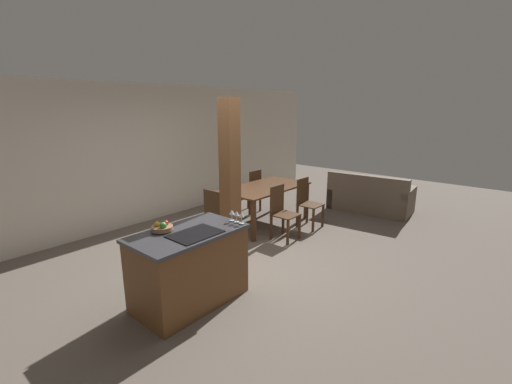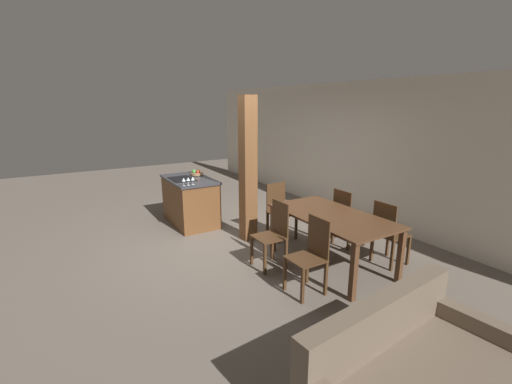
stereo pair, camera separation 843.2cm
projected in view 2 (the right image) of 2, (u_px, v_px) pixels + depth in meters
The scene contains 14 objects.
ground_plane at pixel (228, 239), 5.91m from camera, with size 16.00×16.00×0.00m, color #665B51.
wall_back at pixel (351, 150), 6.97m from camera, with size 11.20×0.08×2.70m.
kitchen_island at pixel (190, 201), 6.61m from camera, with size 1.31×0.76×0.90m.
fruit_bowl at pixel (197, 173), 6.75m from camera, with size 0.25×0.25×0.11m.
wine_glass_near at pixel (184, 180), 5.84m from camera, with size 0.07×0.07×0.14m.
wine_glass_middle at pixel (188, 179), 5.88m from camera, with size 0.07×0.07×0.14m.
wine_glass_far at pixel (193, 179), 5.92m from camera, with size 0.07×0.07×0.14m.
dining_table at pixel (332, 221), 4.81m from camera, with size 1.81×0.97×0.77m.
dining_chair_near_left at pixel (273, 233), 4.84m from camera, with size 0.40×0.40×0.94m.
dining_chair_near_right at pixel (311, 254), 4.16m from camera, with size 0.40×0.40×0.94m.
dining_chair_far_left at pixel (346, 217), 5.55m from camera, with size 0.40×0.40×0.94m.
dining_chair_far_right at pixel (388, 232), 4.87m from camera, with size 0.40×0.40×0.94m.
dining_chair_head_end at pixel (279, 210), 5.92m from camera, with size 0.40×0.40×0.94m.
timber_post at pixel (248, 170), 5.65m from camera, with size 0.23×0.23×2.41m.
Camera 2 is at (4.97, -2.43, 2.27)m, focal length 24.00 mm.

